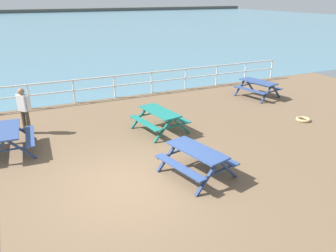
% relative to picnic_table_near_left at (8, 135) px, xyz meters
% --- Properties ---
extents(ground_plane, '(30.00, 24.00, 0.20)m').
position_rel_picnic_table_near_left_xyz_m(ground_plane, '(2.78, -3.41, -0.68)').
color(ground_plane, brown).
extents(sea_band, '(142.00, 90.00, 0.01)m').
position_rel_picnic_table_near_left_xyz_m(sea_band, '(2.78, 49.34, -0.58)').
color(sea_band, teal).
rests_on(sea_band, ground).
extents(distant_shoreline, '(142.00, 6.00, 1.80)m').
position_rel_picnic_table_near_left_xyz_m(distant_shoreline, '(2.78, 92.34, -0.58)').
color(distant_shoreline, '#4C4C47').
rests_on(distant_shoreline, ground).
extents(seaward_railing, '(23.07, 0.07, 1.08)m').
position_rel_picnic_table_near_left_xyz_m(seaward_railing, '(2.78, 4.34, 0.17)').
color(seaward_railing, white).
rests_on(seaward_railing, ground).
extents(picnic_table_near_left, '(1.62, 1.87, 0.80)m').
position_rel_picnic_table_near_left_xyz_m(picnic_table_near_left, '(0.00, 0.00, 0.00)').
color(picnic_table_near_left, '#334C84').
rests_on(picnic_table_near_left, ground).
extents(picnic_table_near_right, '(1.80, 2.03, 0.80)m').
position_rel_picnic_table_near_left_xyz_m(picnic_table_near_right, '(4.99, -0.39, 0.00)').
color(picnic_table_near_right, '#1E7A70').
rests_on(picnic_table_near_right, ground).
extents(picnic_table_mid_centre, '(1.89, 2.11, 0.80)m').
position_rel_picnic_table_near_left_xyz_m(picnic_table_mid_centre, '(11.02, 1.59, 0.00)').
color(picnic_table_mid_centre, '#334C84').
rests_on(picnic_table_mid_centre, ground).
extents(picnic_table_far_right, '(1.89, 2.11, 0.80)m').
position_rel_picnic_table_near_left_xyz_m(picnic_table_far_right, '(4.64, -3.70, 0.00)').
color(picnic_table_far_right, '#334C84').
rests_on(picnic_table_far_right, ground).
extents(visitor, '(0.39, 0.41, 1.66)m').
position_rel_picnic_table_near_left_xyz_m(visitor, '(0.58, 1.42, 0.36)').
color(visitor, '#4C4233').
rests_on(visitor, ground).
extents(rope_coil, '(0.55, 0.55, 0.11)m').
position_rel_picnic_table_near_left_xyz_m(rope_coil, '(10.54, -1.83, -0.53)').
color(rope_coil, tan).
rests_on(rope_coil, ground).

